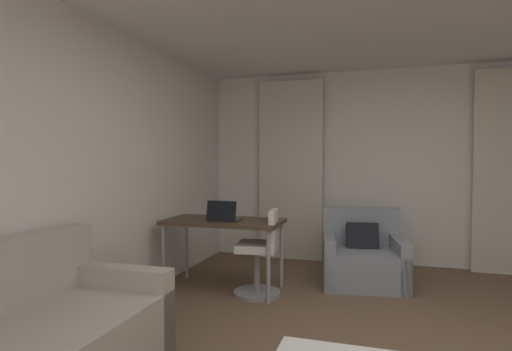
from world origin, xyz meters
TOP-DOWN VIEW (x-y plane):
  - wall_window at (0.00, 3.03)m, footprint 5.12×0.06m
  - wall_left at (-2.53, 0.00)m, footprint 0.06×6.12m
  - curtain_left_panel at (-1.38, 2.90)m, footprint 0.90×0.06m
  - armchair at (-0.34, 2.01)m, footprint 1.00×0.95m
  - desk at (-1.76, 1.32)m, footprint 1.24×0.64m
  - desk_chair at (-1.32, 1.26)m, footprint 0.48×0.48m
  - laptop at (-1.71, 1.23)m, footprint 0.32×0.25m

SIDE VIEW (x-z plane):
  - armchair at x=-0.34m, z-range -0.14..0.68m
  - desk_chair at x=-1.32m, z-range -0.05..0.83m
  - desk at x=-1.76m, z-range 0.31..1.06m
  - laptop at x=-1.71m, z-range 0.69..0.91m
  - curtain_left_panel at x=-1.38m, z-range 0.00..2.50m
  - wall_window at x=0.00m, z-range 0.00..2.60m
  - wall_left at x=-2.53m, z-range 0.00..2.60m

